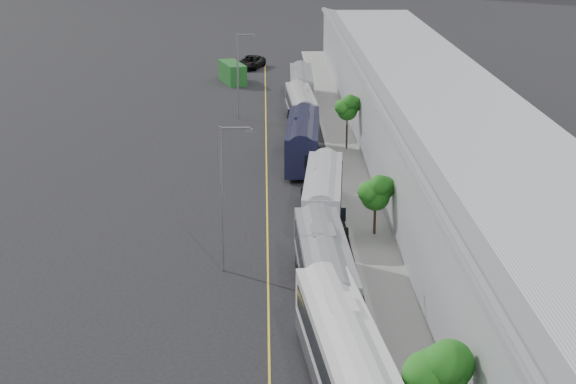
{
  "coord_description": "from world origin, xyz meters",
  "views": [
    {
      "loc": [
        -1.65,
        -4.28,
        21.93
      ],
      "look_at": [
        -0.09,
        57.92,
        3.0
      ],
      "focal_mm": 60.0,
      "sensor_mm": 36.0,
      "label": 1
    }
  ],
  "objects_px": {
    "bus_2": "(343,361)",
    "bus_7": "(301,88)",
    "bus_4": "(323,199)",
    "bus_6": "(301,110)",
    "street_lamp_near": "(224,189)",
    "suv": "(250,62)",
    "bus_3": "(324,275)",
    "bus_5": "(303,144)",
    "street_lamp_far": "(239,70)",
    "shipping_container": "(232,73)"
  },
  "relations": [
    {
      "from": "bus_6",
      "to": "bus_7",
      "type": "bearing_deg",
      "value": 85.51
    },
    {
      "from": "bus_6",
      "to": "shipping_container",
      "type": "xyz_separation_m",
      "value": [
        -7.69,
        23.34,
        -0.22
      ]
    },
    {
      "from": "street_lamp_near",
      "to": "suv",
      "type": "xyz_separation_m",
      "value": [
        0.6,
        74.44,
        -4.4
      ]
    },
    {
      "from": "street_lamp_near",
      "to": "suv",
      "type": "height_order",
      "value": "street_lamp_near"
    },
    {
      "from": "street_lamp_far",
      "to": "shipping_container",
      "type": "height_order",
      "value": "street_lamp_far"
    },
    {
      "from": "bus_3",
      "to": "street_lamp_near",
      "type": "relative_size",
      "value": 1.45
    },
    {
      "from": "bus_5",
      "to": "street_lamp_far",
      "type": "distance_m",
      "value": 19.11
    },
    {
      "from": "bus_2",
      "to": "bus_7",
      "type": "height_order",
      "value": "bus_2"
    },
    {
      "from": "bus_7",
      "to": "street_lamp_near",
      "type": "bearing_deg",
      "value": -95.93
    },
    {
      "from": "bus_6",
      "to": "street_lamp_far",
      "type": "bearing_deg",
      "value": 153.95
    },
    {
      "from": "street_lamp_far",
      "to": "street_lamp_near",
      "type": "bearing_deg",
      "value": -89.89
    },
    {
      "from": "bus_4",
      "to": "street_lamp_near",
      "type": "distance_m",
      "value": 12.26
    },
    {
      "from": "bus_5",
      "to": "bus_6",
      "type": "bearing_deg",
      "value": 92.16
    },
    {
      "from": "bus_4",
      "to": "bus_7",
      "type": "height_order",
      "value": "bus_4"
    },
    {
      "from": "bus_6",
      "to": "suv",
      "type": "bearing_deg",
      "value": 97.15
    },
    {
      "from": "street_lamp_far",
      "to": "suv",
      "type": "xyz_separation_m",
      "value": [
        0.68,
        31.23,
        -4.26
      ]
    },
    {
      "from": "bus_6",
      "to": "suv",
      "type": "height_order",
      "value": "bus_6"
    },
    {
      "from": "bus_4",
      "to": "suv",
      "type": "distance_m",
      "value": 65.07
    },
    {
      "from": "bus_7",
      "to": "street_lamp_near",
      "type": "height_order",
      "value": "street_lamp_near"
    },
    {
      "from": "bus_2",
      "to": "bus_4",
      "type": "relative_size",
      "value": 1.07
    },
    {
      "from": "street_lamp_near",
      "to": "shipping_container",
      "type": "xyz_separation_m",
      "value": [
        -1.52,
        63.77,
        -4.0
      ]
    },
    {
      "from": "bus_2",
      "to": "street_lamp_near",
      "type": "xyz_separation_m",
      "value": [
        -5.99,
        15.68,
        3.59
      ]
    },
    {
      "from": "bus_7",
      "to": "suv",
      "type": "height_order",
      "value": "bus_7"
    },
    {
      "from": "bus_6",
      "to": "street_lamp_far",
      "type": "distance_m",
      "value": 7.74
    },
    {
      "from": "bus_2",
      "to": "street_lamp_far",
      "type": "bearing_deg",
      "value": 90.56
    },
    {
      "from": "bus_4",
      "to": "bus_6",
      "type": "relative_size",
      "value": 1.06
    },
    {
      "from": "bus_4",
      "to": "street_lamp_far",
      "type": "height_order",
      "value": "street_lamp_far"
    },
    {
      "from": "street_lamp_far",
      "to": "shipping_container",
      "type": "distance_m",
      "value": 20.98
    },
    {
      "from": "bus_3",
      "to": "street_lamp_near",
      "type": "height_order",
      "value": "street_lamp_near"
    },
    {
      "from": "bus_5",
      "to": "bus_6",
      "type": "relative_size",
      "value": 1.12
    },
    {
      "from": "bus_7",
      "to": "shipping_container",
      "type": "distance_m",
      "value": 14.16
    },
    {
      "from": "bus_4",
      "to": "bus_6",
      "type": "bearing_deg",
      "value": 95.89
    },
    {
      "from": "bus_4",
      "to": "bus_2",
      "type": "bearing_deg",
      "value": -86.27
    },
    {
      "from": "bus_3",
      "to": "bus_7",
      "type": "relative_size",
      "value": 1.06
    },
    {
      "from": "bus_2",
      "to": "bus_6",
      "type": "relative_size",
      "value": 1.14
    },
    {
      "from": "bus_7",
      "to": "shipping_container",
      "type": "xyz_separation_m",
      "value": [
        -8.17,
        11.56,
        -0.27
      ]
    },
    {
      "from": "bus_7",
      "to": "street_lamp_far",
      "type": "relative_size",
      "value": 1.41
    },
    {
      "from": "bus_7",
      "to": "street_lamp_near",
      "type": "distance_m",
      "value": 52.77
    },
    {
      "from": "bus_6",
      "to": "bus_2",
      "type": "bearing_deg",
      "value": -92.33
    },
    {
      "from": "bus_5",
      "to": "street_lamp_far",
      "type": "xyz_separation_m",
      "value": [
        -5.86,
        17.86,
        3.46
      ]
    },
    {
      "from": "bus_5",
      "to": "shipping_container",
      "type": "bearing_deg",
      "value": 104.39
    },
    {
      "from": "suv",
      "to": "street_lamp_far",
      "type": "bearing_deg",
      "value": -74.05
    },
    {
      "from": "bus_4",
      "to": "shipping_container",
      "type": "distance_m",
      "value": 54.73
    },
    {
      "from": "bus_3",
      "to": "bus_5",
      "type": "height_order",
      "value": "bus_5"
    },
    {
      "from": "street_lamp_near",
      "to": "shipping_container",
      "type": "distance_m",
      "value": 63.92
    },
    {
      "from": "bus_4",
      "to": "suv",
      "type": "xyz_separation_m",
      "value": [
        -6.0,
        64.79,
        -0.71
      ]
    },
    {
      "from": "suv",
      "to": "bus_3",
      "type": "bearing_deg",
      "value": -69.07
    },
    {
      "from": "bus_3",
      "to": "suv",
      "type": "distance_m",
      "value": 79.63
    },
    {
      "from": "bus_6",
      "to": "bus_3",
      "type": "bearing_deg",
      "value": -92.64
    },
    {
      "from": "bus_3",
      "to": "bus_5",
      "type": "distance_m",
      "value": 30.36
    }
  ]
}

